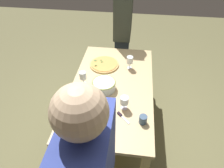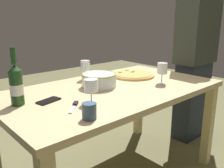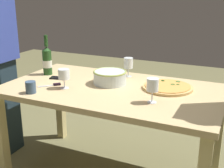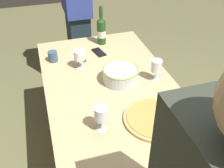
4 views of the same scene
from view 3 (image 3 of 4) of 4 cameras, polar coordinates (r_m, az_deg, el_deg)
dining_table at (r=2.26m, az=0.00°, el=-2.92°), size 1.60×0.90×0.75m
pizza at (r=2.23m, az=10.46°, el=-0.57°), size 0.37×0.37×0.03m
serving_bowl at (r=2.30m, az=-0.42°, el=1.38°), size 0.25×0.25×0.10m
wine_bottle at (r=2.60m, az=-12.16°, el=4.41°), size 0.08×0.08×0.33m
wine_glass_near_pizza at (r=1.92m, az=7.67°, el=-0.37°), size 0.08×0.08×0.16m
wine_glass_by_bottle at (r=2.48m, az=3.18°, el=3.81°), size 0.08×0.08×0.16m
wine_glass_far_left at (r=2.21m, az=-9.08°, el=1.67°), size 0.08×0.08×0.14m
cup_amber at (r=2.17m, az=-15.12°, el=-0.59°), size 0.07×0.07×0.08m
cell_phone at (r=2.48m, az=-9.97°, el=1.14°), size 0.16×0.10×0.01m
pizza_knife at (r=2.31m, az=-11.17°, el=-0.19°), size 0.14×0.13×0.02m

